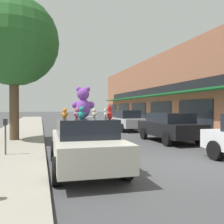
# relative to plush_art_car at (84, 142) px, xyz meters

# --- Properties ---
(ground_plane) EXTENTS (260.00, 260.00, 0.00)m
(ground_plane) POSITION_rel_plush_art_car_xyz_m (2.76, -0.25, -0.79)
(ground_plane) COLOR #424244
(storefront_row) EXTENTS (13.52, 39.01, 7.11)m
(storefront_row) POSITION_rel_plush_art_car_xyz_m (16.07, 14.64, 2.76)
(storefront_row) COLOR #9E6047
(storefront_row) RESTS_ON ground_plane
(plush_art_car) EXTENTS (1.96, 4.63, 1.48)m
(plush_art_car) POSITION_rel_plush_art_car_xyz_m (0.00, 0.00, 0.00)
(plush_art_car) COLOR beige
(plush_art_car) RESTS_ON ground_plane
(teddy_bear_giant) EXTENTS (0.72, 0.47, 0.94)m
(teddy_bear_giant) POSITION_rel_plush_art_car_xyz_m (0.02, 0.26, 1.14)
(teddy_bear_giant) COLOR purple
(teddy_bear_giant) RESTS_ON plush_art_car
(teddy_bear_red) EXTENTS (0.22, 0.27, 0.37)m
(teddy_bear_red) POSITION_rel_plush_art_car_xyz_m (0.55, -0.81, 0.86)
(teddy_bear_red) COLOR red
(teddy_bear_red) RESTS_ON plush_art_car
(teddy_bear_orange) EXTENTS (0.22, 0.14, 0.30)m
(teddy_bear_orange) POSITION_rel_plush_art_car_xyz_m (-0.55, 0.08, 0.83)
(teddy_bear_orange) COLOR orange
(teddy_bear_orange) RESTS_ON plush_art_car
(teddy_bear_pink) EXTENTS (0.22, 0.20, 0.31)m
(teddy_bear_pink) POSITION_rel_plush_art_car_xyz_m (-0.21, 0.06, 0.84)
(teddy_bear_pink) COLOR pink
(teddy_bear_pink) RESTS_ON plush_art_car
(teddy_bear_cream) EXTENTS (0.19, 0.19, 0.28)m
(teddy_bear_cream) POSITION_rel_plush_art_car_xyz_m (0.52, 1.02, 0.82)
(teddy_bear_cream) COLOR beige
(teddy_bear_cream) RESTS_ON plush_art_car
(teddy_bear_white) EXTENTS (0.16, 0.22, 0.29)m
(teddy_bear_white) POSITION_rel_plush_art_car_xyz_m (0.62, -0.13, 0.83)
(teddy_bear_white) COLOR white
(teddy_bear_white) RESTS_ON plush_art_car
(teddy_bear_teal) EXTENTS (0.26, 0.17, 0.35)m
(teddy_bear_teal) POSITION_rel_plush_art_car_xyz_m (-0.14, -0.37, 0.86)
(teddy_bear_teal) COLOR teal
(teddy_bear_teal) RESTS_ON plush_art_car
(parked_car_far_center) EXTENTS (1.98, 4.38, 1.53)m
(parked_car_far_center) POSITION_rel_plush_art_car_xyz_m (5.34, 4.63, 0.03)
(parked_car_far_center) COLOR black
(parked_car_far_center) RESTS_ON ground_plane
(parked_car_far_right) EXTENTS (1.82, 4.02, 1.62)m
(parked_car_far_right) POSITION_rel_plush_art_car_xyz_m (5.34, 11.26, 0.04)
(parked_car_far_right) COLOR #B7B7BC
(parked_car_far_right) RESTS_ON ground_plane
(street_tree) EXTENTS (4.67, 4.67, 7.51)m
(street_tree) POSITION_rel_plush_art_car_xyz_m (-2.55, 6.79, 4.48)
(street_tree) COLOR brown
(street_tree) RESTS_ON sidewalk_near
(parking_meter) EXTENTS (0.14, 0.10, 1.27)m
(parking_meter) POSITION_rel_plush_art_car_xyz_m (-2.42, 2.36, 0.14)
(parking_meter) COLOR #4C4C51
(parking_meter) RESTS_ON sidewalk_near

